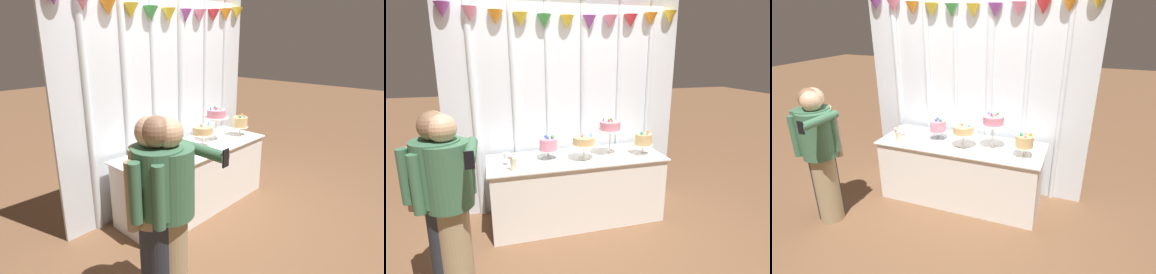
{
  "view_description": "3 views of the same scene",
  "coord_description": "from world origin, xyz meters",
  "views": [
    {
      "loc": [
        -2.63,
        -2.33,
        2.03
      ],
      "look_at": [
        0.01,
        0.15,
        0.9
      ],
      "focal_mm": 29.51,
      "sensor_mm": 36.0,
      "label": 1
    },
    {
      "loc": [
        -0.92,
        -3.21,
        1.96
      ],
      "look_at": [
        0.02,
        0.1,
        1.02
      ],
      "focal_mm": 29.41,
      "sensor_mm": 36.0,
      "label": 2
    },
    {
      "loc": [
        1.24,
        -3.09,
        2.25
      ],
      "look_at": [
        0.08,
        0.01,
        0.91
      ],
      "focal_mm": 28.56,
      "sensor_mm": 36.0,
      "label": 3
    }
  ],
  "objects": [
    {
      "name": "tealight_near_left",
      "position": [
        -0.4,
        -0.07,
        0.79
      ],
      "size": [
        0.04,
        0.04,
        0.03
      ],
      "color": "beige",
      "rests_on": "cake_table"
    },
    {
      "name": "guest_girl_blue_dress",
      "position": [
        -1.27,
        -0.84,
        0.83
      ],
      "size": [
        0.49,
        0.59,
        1.53
      ],
      "color": "#9E8966",
      "rests_on": "ground_plane"
    },
    {
      "name": "tealight_near_right",
      "position": [
        -0.14,
        -0.08,
        0.79
      ],
      "size": [
        0.05,
        0.05,
        0.03
      ],
      "color": "beige",
      "rests_on": "cake_table"
    },
    {
      "name": "wine_glass",
      "position": [
        -0.79,
        0.05,
        0.88
      ],
      "size": [
        0.07,
        0.07,
        0.14
      ],
      "color": "silver",
      "rests_on": "cake_table"
    },
    {
      "name": "cake_display_midleft",
      "position": [
        0.06,
        0.03,
        0.98
      ],
      "size": [
        0.31,
        0.31,
        0.31
      ],
      "color": "silver",
      "rests_on": "cake_table"
    },
    {
      "name": "draped_curtain",
      "position": [
        -0.02,
        0.56,
        1.44
      ],
      "size": [
        2.92,
        0.17,
        2.67
      ],
      "color": "silver",
      "rests_on": "ground_plane"
    },
    {
      "name": "cake_table",
      "position": [
        0.0,
        0.1,
        0.39
      ],
      "size": [
        2.02,
        0.72,
        0.78
      ],
      "color": "white",
      "rests_on": "ground_plane"
    },
    {
      "name": "flower_vase",
      "position": [
        -0.73,
        -0.13,
        0.86
      ],
      "size": [
        0.1,
        0.09,
        0.2
      ],
      "color": "beige",
      "rests_on": "cake_table"
    },
    {
      "name": "tealight_far_left",
      "position": [
        -0.56,
        0.03,
        0.79
      ],
      "size": [
        0.04,
        0.04,
        0.03
      ],
      "color": "beige",
      "rests_on": "cake_table"
    },
    {
      "name": "guest_man_dark_suit",
      "position": [
        -1.34,
        -0.73,
        0.84
      ],
      "size": [
        0.49,
        0.36,
        1.54
      ],
      "color": "#282D38",
      "rests_on": "ground_plane"
    },
    {
      "name": "cake_display_rightmost",
      "position": [
        0.78,
        0.0,
        0.96
      ],
      "size": [
        0.22,
        0.22,
        0.29
      ],
      "color": "silver",
      "rests_on": "cake_table"
    },
    {
      "name": "ground_plane",
      "position": [
        0.0,
        0.0,
        0.0
      ],
      "size": [
        24.0,
        24.0,
        0.0
      ],
      "primitive_type": "plane",
      "color": "brown"
    },
    {
      "name": "tealight_far_right",
      "position": [
        0.58,
        -0.07,
        0.79
      ],
      "size": [
        0.04,
        0.04,
        0.03
      ],
      "color": "beige",
      "rests_on": "cake_table"
    },
    {
      "name": "cake_display_leftmost",
      "position": [
        -0.32,
        0.14,
        0.94
      ],
      "size": [
        0.24,
        0.24,
        0.28
      ],
      "color": "#B2B2B7",
      "rests_on": "cake_table"
    },
    {
      "name": "cake_display_midright",
      "position": [
        0.4,
        0.1,
        1.11
      ],
      "size": [
        0.32,
        0.32,
        0.44
      ],
      "color": "silver",
      "rests_on": "cake_table"
    },
    {
      "name": "guest_man_pink_jacket",
      "position": [
        -1.33,
        -0.79,
        0.84
      ],
      "size": [
        0.52,
        0.4,
        1.55
      ],
      "color": "#282D38",
      "rests_on": "ground_plane"
    }
  ]
}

